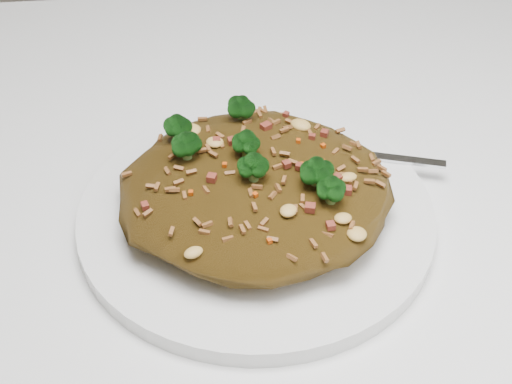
# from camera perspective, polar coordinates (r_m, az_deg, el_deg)

# --- Properties ---
(dining_table) EXTENTS (1.20, 0.80, 0.75)m
(dining_table) POSITION_cam_1_polar(r_m,az_deg,el_deg) (0.60, -0.96, -9.30)
(dining_table) COLOR white
(dining_table) RESTS_ON ground
(plate) EXTENTS (0.27, 0.27, 0.01)m
(plate) POSITION_cam_1_polar(r_m,az_deg,el_deg) (0.54, -0.00, -1.77)
(plate) COLOR white
(plate) RESTS_ON dining_table
(fried_rice) EXTENTS (0.20, 0.19, 0.06)m
(fried_rice) POSITION_cam_1_polar(r_m,az_deg,el_deg) (0.51, -0.02, 0.98)
(fried_rice) COLOR brown
(fried_rice) RESTS_ON plate
(fork) EXTENTS (0.16, 0.06, 0.00)m
(fork) POSITION_cam_1_polar(r_m,az_deg,el_deg) (0.58, 7.86, 3.05)
(fork) COLOR silver
(fork) RESTS_ON plate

